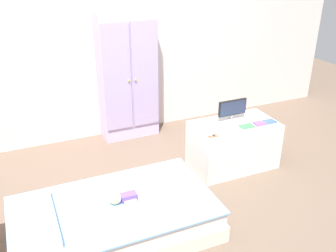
# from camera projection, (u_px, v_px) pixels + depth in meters

# --- Properties ---
(ground_plane) EXTENTS (10.00, 10.00, 0.02)m
(ground_plane) POSITION_uv_depth(u_px,v_px,m) (159.00, 200.00, 3.55)
(ground_plane) COLOR brown
(back_wall) EXTENTS (6.40, 0.05, 2.70)m
(back_wall) POSITION_uv_depth(u_px,v_px,m) (105.00, 25.00, 4.27)
(back_wall) COLOR silver
(back_wall) RESTS_ON ground_plane
(bed) EXTENTS (1.62, 0.93, 0.29)m
(bed) POSITION_uv_depth(u_px,v_px,m) (115.00, 219.00, 3.06)
(bed) COLOR silver
(bed) RESTS_ON ground_plane
(pillow) EXTENTS (0.32, 0.67, 0.06)m
(pillow) POSITION_uv_depth(u_px,v_px,m) (33.00, 222.00, 2.77)
(pillow) COLOR silver
(pillow) RESTS_ON bed
(doll) EXTENTS (0.39, 0.13, 0.10)m
(doll) POSITION_uv_depth(u_px,v_px,m) (124.00, 197.00, 3.03)
(doll) COLOR #6B4CB2
(doll) RESTS_ON bed
(wardrobe) EXTENTS (0.68, 0.30, 1.53)m
(wardrobe) POSITION_uv_depth(u_px,v_px,m) (128.00, 77.00, 4.44)
(wardrobe) COLOR silver
(wardrobe) RESTS_ON ground_plane
(tv_stand) EXTENTS (0.88, 0.51, 0.50)m
(tv_stand) POSITION_uv_depth(u_px,v_px,m) (233.00, 145.00, 3.99)
(tv_stand) COLOR silver
(tv_stand) RESTS_ON ground_plane
(tv_monitor) EXTENTS (0.32, 0.10, 0.23)m
(tv_monitor) POSITION_uv_depth(u_px,v_px,m) (232.00, 108.00, 3.90)
(tv_monitor) COLOR #99999E
(tv_monitor) RESTS_ON tv_stand
(rocking_horse_toy) EXTENTS (0.10, 0.04, 0.12)m
(rocking_horse_toy) POSITION_uv_depth(u_px,v_px,m) (214.00, 131.00, 3.59)
(rocking_horse_toy) COLOR #8E6642
(rocking_horse_toy) RESTS_ON tv_stand
(book_green) EXTENTS (0.14, 0.09, 0.01)m
(book_green) POSITION_uv_depth(u_px,v_px,m) (247.00, 126.00, 3.81)
(book_green) COLOR #429E51
(book_green) RESTS_ON tv_stand
(book_purple) EXTENTS (0.11, 0.09, 0.02)m
(book_purple) POSITION_uv_depth(u_px,v_px,m) (259.00, 123.00, 3.87)
(book_purple) COLOR #8E51B2
(book_purple) RESTS_ON tv_stand
(book_blue) EXTENTS (0.13, 0.09, 0.02)m
(book_blue) POSITION_uv_depth(u_px,v_px,m) (269.00, 122.00, 3.91)
(book_blue) COLOR blue
(book_blue) RESTS_ON tv_stand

